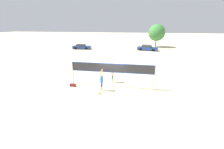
# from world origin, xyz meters

# --- Properties ---
(ground_plane) EXTENTS (200.00, 200.00, 0.00)m
(ground_plane) POSITION_xyz_m (0.00, 0.00, 0.00)
(ground_plane) COLOR beige
(volleyball_net) EXTENTS (8.25, 0.09, 2.47)m
(volleyball_net) POSITION_xyz_m (0.00, 0.00, 1.86)
(volleyball_net) COLOR beige
(volleyball_net) RESTS_ON ground_plane
(player_spiker) EXTENTS (0.28, 0.70, 2.09)m
(player_spiker) POSITION_xyz_m (-0.82, -1.00, 1.10)
(player_spiker) COLOR beige
(player_spiker) RESTS_ON ground_plane
(player_blocker) EXTENTS (0.28, 0.70, 2.12)m
(player_blocker) POSITION_xyz_m (-0.18, 1.26, 1.12)
(player_blocker) COLOR beige
(player_blocker) RESTS_ON ground_plane
(volleyball) EXTENTS (0.22, 0.22, 0.22)m
(volleyball) POSITION_xyz_m (-0.86, -1.73, 0.11)
(volleyball) COLOR yellow
(volleyball) RESTS_ON ground_plane
(gear_bag) EXTENTS (0.56, 0.30, 0.26)m
(gear_bag) POSITION_xyz_m (-4.00, -0.46, 0.13)
(gear_bag) COLOR maroon
(gear_bag) RESTS_ON ground_plane
(parked_car_near) EXTENTS (4.58, 2.13, 1.25)m
(parked_car_near) POSITION_xyz_m (-11.77, 22.55, 0.57)
(parked_car_near) COLOR navy
(parked_car_near) RESTS_ON ground_plane
(parked_car_mid) EXTENTS (5.01, 2.80, 1.30)m
(parked_car_mid) POSITION_xyz_m (4.52, 23.28, 0.59)
(parked_car_mid) COLOR navy
(parked_car_mid) RESTS_ON ground_plane
(tree_left_cluster) EXTENTS (4.41, 4.41, 6.07)m
(tree_left_cluster) POSITION_xyz_m (7.00, 29.26, 3.86)
(tree_left_cluster) COLOR brown
(tree_left_cluster) RESTS_ON ground_plane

